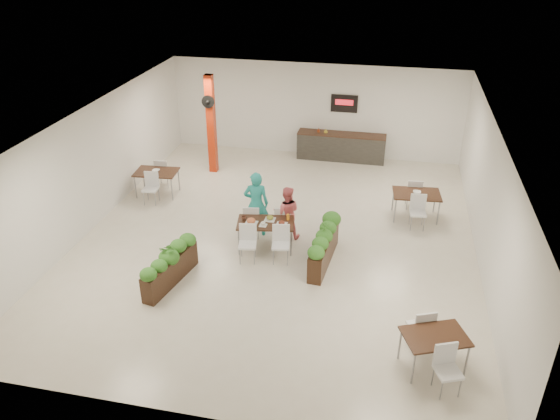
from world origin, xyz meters
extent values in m
plane|color=beige|center=(0.00, 0.00, 0.00)|extent=(12.00, 12.00, 0.00)
cube|color=white|center=(0.00, 6.00, 1.60)|extent=(10.00, 0.10, 3.20)
cube|color=white|center=(0.00, -6.00, 1.60)|extent=(10.00, 0.10, 3.20)
cube|color=white|center=(-5.00, 0.00, 1.60)|extent=(0.10, 12.00, 3.20)
cube|color=white|center=(5.00, 0.00, 1.60)|extent=(0.10, 12.00, 3.20)
cube|color=white|center=(0.00, 0.00, 3.20)|extent=(10.00, 12.00, 0.04)
cube|color=#B4280C|center=(-3.00, 3.80, 1.60)|extent=(0.25, 0.25, 3.20)
cylinder|color=black|center=(-3.00, 3.62, 2.40)|extent=(0.40, 0.06, 0.40)
sphere|color=black|center=(-3.00, 3.58, 2.40)|extent=(0.12, 0.12, 0.12)
cube|color=#282624|center=(1.00, 5.65, 0.45)|extent=(3.00, 0.60, 0.90)
cube|color=black|center=(1.00, 5.65, 0.92)|extent=(3.00, 0.62, 0.04)
cube|color=black|center=(1.00, 5.96, 1.90)|extent=(0.90, 0.04, 0.60)
cube|color=red|center=(1.00, 5.93, 1.95)|extent=(0.60, 0.02, 0.18)
imported|color=#903618|center=(0.20, 5.65, 1.04)|extent=(0.09, 0.09, 0.19)
imported|color=gold|center=(0.45, 5.65, 1.02)|extent=(0.13, 0.13, 0.17)
cube|color=black|center=(-0.19, -0.58, 0.73)|extent=(1.51, 1.02, 0.04)
cylinder|color=gray|center=(-0.77, -1.02, 0.35)|extent=(0.04, 0.04, 0.71)
cylinder|color=gray|center=(0.49, -0.80, 0.35)|extent=(0.04, 0.04, 0.71)
cylinder|color=gray|center=(-0.88, -0.35, 0.35)|extent=(0.04, 0.04, 0.71)
cylinder|color=gray|center=(0.38, -0.13, 0.35)|extent=(0.04, 0.04, 0.71)
cube|color=white|center=(-0.69, -0.05, 0.45)|extent=(0.48, 0.48, 0.05)
cube|color=white|center=(-0.66, -0.24, 0.70)|extent=(0.42, 0.11, 0.45)
cylinder|color=gray|center=(-0.55, 0.15, 0.21)|extent=(0.02, 0.02, 0.43)
cylinder|color=gray|center=(-0.88, 0.09, 0.21)|extent=(0.02, 0.02, 0.43)
cylinder|color=gray|center=(-0.49, -0.19, 0.21)|extent=(0.02, 0.02, 0.43)
cylinder|color=gray|center=(-0.83, -0.25, 0.21)|extent=(0.02, 0.02, 0.43)
cube|color=white|center=(0.10, 0.08, 0.45)|extent=(0.48, 0.48, 0.05)
cube|color=white|center=(0.13, -0.10, 0.70)|extent=(0.42, 0.11, 0.45)
cylinder|color=gray|center=(0.24, 0.28, 0.21)|extent=(0.02, 0.02, 0.43)
cylinder|color=gray|center=(-0.09, 0.22, 0.21)|extent=(0.02, 0.02, 0.43)
cylinder|color=gray|center=(0.30, -0.06, 0.21)|extent=(0.02, 0.02, 0.43)
cylinder|color=gray|center=(-0.04, -0.11, 0.21)|extent=(0.02, 0.02, 0.43)
cube|color=white|center=(-0.49, -1.23, 0.45)|extent=(0.48, 0.48, 0.05)
cube|color=white|center=(-0.52, -1.05, 0.70)|extent=(0.42, 0.11, 0.45)
cylinder|color=gray|center=(-0.63, -1.43, 0.21)|extent=(0.02, 0.02, 0.43)
cylinder|color=gray|center=(-0.29, -1.37, 0.21)|extent=(0.02, 0.02, 0.43)
cylinder|color=gray|center=(-0.68, -1.09, 0.21)|extent=(0.02, 0.02, 0.43)
cylinder|color=gray|center=(-0.35, -1.04, 0.21)|extent=(0.02, 0.02, 0.43)
cube|color=white|center=(0.30, -1.10, 0.45)|extent=(0.48, 0.48, 0.05)
cube|color=white|center=(0.27, -0.91, 0.70)|extent=(0.42, 0.11, 0.45)
cylinder|color=gray|center=(0.16, -1.30, 0.21)|extent=(0.02, 0.02, 0.43)
cylinder|color=gray|center=(0.50, -1.24, 0.21)|extent=(0.02, 0.02, 0.43)
cylinder|color=gray|center=(0.10, -0.96, 0.21)|extent=(0.02, 0.02, 0.43)
cylinder|color=gray|center=(0.44, -0.91, 0.21)|extent=(0.02, 0.02, 0.43)
cube|color=white|center=(-0.52, -0.73, 0.76)|extent=(0.35, 0.35, 0.01)
ellipsoid|color=#A64E29|center=(-0.52, -0.73, 0.83)|extent=(0.22, 0.22, 0.13)
cube|color=white|center=(-0.11, -0.44, 0.76)|extent=(0.30, 0.30, 0.01)
ellipsoid|color=orange|center=(-0.11, -0.44, 0.82)|extent=(0.18, 0.18, 0.11)
cube|color=white|center=(0.22, -0.63, 0.76)|extent=(0.30, 0.30, 0.01)
ellipsoid|color=#501A10|center=(0.22, -0.63, 0.81)|extent=(0.16, 0.16, 0.10)
cube|color=white|center=(-0.21, -0.76, 0.76)|extent=(0.21, 0.21, 0.01)
ellipsoid|color=white|center=(-0.21, -0.76, 0.80)|extent=(0.12, 0.12, 0.07)
cylinder|color=orange|center=(0.32, -0.34, 0.82)|extent=(0.07, 0.07, 0.15)
imported|color=#533023|center=(-0.75, -0.57, 0.80)|extent=(0.12, 0.12, 0.10)
imported|color=teal|center=(-0.59, 0.07, 0.89)|extent=(0.71, 0.53, 1.77)
imported|color=#EE6A70|center=(0.21, 0.07, 0.72)|extent=(0.78, 0.65, 1.44)
cube|color=black|center=(-1.97, -2.47, 0.31)|extent=(0.67, 1.89, 0.62)
ellipsoid|color=#1A5217|center=(-2.12, -3.24, 0.74)|extent=(0.40, 0.40, 0.32)
ellipsoid|color=#1A5217|center=(-2.04, -2.86, 0.74)|extent=(0.40, 0.40, 0.32)
ellipsoid|color=#1A5217|center=(-1.97, -2.47, 0.74)|extent=(0.40, 0.40, 0.32)
ellipsoid|color=#1A5217|center=(-1.89, -2.09, 0.74)|extent=(0.40, 0.40, 0.32)
ellipsoid|color=#1A5217|center=(-1.82, -1.71, 0.74)|extent=(0.40, 0.40, 0.32)
imported|color=#1A5217|center=(-1.97, -2.47, 0.82)|extent=(0.36, 0.31, 0.40)
cube|color=black|center=(1.32, -0.92, 0.33)|extent=(0.49, 2.00, 0.66)
ellipsoid|color=#1A5217|center=(1.25, -1.76, 0.78)|extent=(0.40, 0.40, 0.32)
ellipsoid|color=#1A5217|center=(1.28, -1.34, 0.78)|extent=(0.40, 0.40, 0.32)
ellipsoid|color=#1A5217|center=(1.32, -0.92, 0.78)|extent=(0.40, 0.40, 0.32)
ellipsoid|color=#1A5217|center=(1.35, -0.50, 0.78)|extent=(0.40, 0.40, 0.32)
ellipsoid|color=#1A5217|center=(1.39, -0.08, 0.78)|extent=(0.40, 0.40, 0.32)
imported|color=#1A5217|center=(1.32, -0.92, 0.88)|extent=(0.24, 0.24, 0.43)
cube|color=black|center=(-4.10, 1.76, 0.73)|extent=(1.30, 0.92, 0.04)
cylinder|color=gray|center=(-4.63, 1.36, 0.35)|extent=(0.04, 0.04, 0.71)
cylinder|color=gray|center=(-3.51, 1.46, 0.35)|extent=(0.04, 0.04, 0.71)
cylinder|color=gray|center=(-4.69, 2.07, 0.35)|extent=(0.04, 0.04, 0.71)
cylinder|color=gray|center=(-3.57, 2.16, 0.35)|extent=(0.04, 0.04, 0.71)
cube|color=white|center=(-4.15, 2.36, 0.45)|extent=(0.45, 0.45, 0.05)
cube|color=white|center=(-4.13, 2.17, 0.70)|extent=(0.42, 0.07, 0.45)
cylinder|color=gray|center=(-3.99, 2.54, 0.21)|extent=(0.02, 0.02, 0.43)
cylinder|color=gray|center=(-4.33, 2.51, 0.21)|extent=(0.02, 0.02, 0.43)
cylinder|color=gray|center=(-3.97, 2.20, 0.21)|extent=(0.02, 0.02, 0.43)
cylinder|color=gray|center=(-4.30, 2.18, 0.21)|extent=(0.02, 0.02, 0.43)
cube|color=white|center=(-4.05, 1.16, 0.45)|extent=(0.45, 0.45, 0.05)
cube|color=white|center=(-4.07, 1.35, 0.70)|extent=(0.42, 0.07, 0.45)
cylinder|color=gray|center=(-4.21, 0.98, 0.21)|extent=(0.02, 0.02, 0.43)
cylinder|color=gray|center=(-3.87, 1.01, 0.21)|extent=(0.02, 0.02, 0.43)
cylinder|color=gray|center=(-4.23, 1.32, 0.21)|extent=(0.02, 0.02, 0.43)
cylinder|color=gray|center=(-3.90, 1.35, 0.21)|extent=(0.02, 0.02, 0.43)
imported|color=white|center=(-4.10, 1.76, 0.78)|extent=(0.22, 0.22, 0.05)
cube|color=black|center=(3.48, 1.87, 0.73)|extent=(1.35, 0.97, 0.04)
cylinder|color=gray|center=(2.94, 1.45, 0.35)|extent=(0.04, 0.04, 0.71)
cylinder|color=gray|center=(4.09, 1.56, 0.35)|extent=(0.04, 0.04, 0.71)
cylinder|color=gray|center=(2.87, 2.18, 0.35)|extent=(0.04, 0.04, 0.71)
cylinder|color=gray|center=(4.03, 2.29, 0.35)|extent=(0.04, 0.04, 0.71)
cube|color=white|center=(3.43, 2.47, 0.45)|extent=(0.46, 0.46, 0.05)
cube|color=white|center=(3.45, 2.28, 0.70)|extent=(0.42, 0.08, 0.45)
cylinder|color=gray|center=(3.58, 2.65, 0.21)|extent=(0.02, 0.02, 0.43)
cylinder|color=gray|center=(3.24, 2.62, 0.21)|extent=(0.02, 0.02, 0.43)
cylinder|color=gray|center=(3.61, 2.31, 0.21)|extent=(0.02, 0.02, 0.43)
cylinder|color=gray|center=(3.27, 2.28, 0.21)|extent=(0.02, 0.02, 0.43)
cube|color=white|center=(3.54, 1.27, 0.45)|extent=(0.46, 0.46, 0.05)
cube|color=white|center=(3.52, 1.46, 0.70)|extent=(0.42, 0.08, 0.45)
cylinder|color=gray|center=(3.39, 1.09, 0.21)|extent=(0.02, 0.02, 0.43)
cylinder|color=gray|center=(3.73, 1.12, 0.21)|extent=(0.02, 0.02, 0.43)
cylinder|color=gray|center=(3.36, 1.42, 0.21)|extent=(0.02, 0.02, 0.43)
cylinder|color=gray|center=(3.69, 1.46, 0.21)|extent=(0.02, 0.02, 0.43)
imported|color=white|center=(3.48, 1.87, 0.78)|extent=(0.22, 0.22, 0.05)
cube|color=black|center=(3.76, -4.01, 0.73)|extent=(1.34, 1.13, 0.04)
cylinder|color=gray|center=(3.41, -4.50, 0.35)|extent=(0.04, 0.04, 0.71)
cylinder|color=gray|center=(4.35, -4.11, 0.35)|extent=(0.04, 0.04, 0.71)
cylinder|color=gray|center=(3.17, -3.91, 0.35)|extent=(0.04, 0.04, 0.71)
cylinder|color=gray|center=(4.11, -3.52, 0.35)|extent=(0.04, 0.04, 0.71)
cube|color=white|center=(3.53, -3.46, 0.45)|extent=(0.55, 0.55, 0.05)
cube|color=white|center=(3.60, -3.63, 0.70)|extent=(0.40, 0.20, 0.45)
cylinder|color=gray|center=(3.62, -3.24, 0.21)|extent=(0.02, 0.02, 0.43)
cylinder|color=gray|center=(3.31, -3.37, 0.21)|extent=(0.02, 0.02, 0.43)
cylinder|color=gray|center=(3.75, -3.55, 0.21)|extent=(0.02, 0.02, 0.43)
cylinder|color=gray|center=(3.44, -3.68, 0.21)|extent=(0.02, 0.02, 0.43)
cube|color=white|center=(3.99, -4.57, 0.45)|extent=(0.55, 0.55, 0.05)
cube|color=white|center=(3.92, -4.39, 0.70)|extent=(0.40, 0.20, 0.45)
cylinder|color=gray|center=(3.90, -4.79, 0.21)|extent=(0.02, 0.02, 0.43)
cylinder|color=gray|center=(4.21, -4.66, 0.21)|extent=(0.02, 0.02, 0.43)
cylinder|color=gray|center=(3.77, -4.47, 0.21)|extent=(0.02, 0.02, 0.43)
cylinder|color=gray|center=(4.08, -4.34, 0.21)|extent=(0.02, 0.02, 0.43)
camera|label=1|loc=(2.61, -12.02, 7.32)|focal=35.00mm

